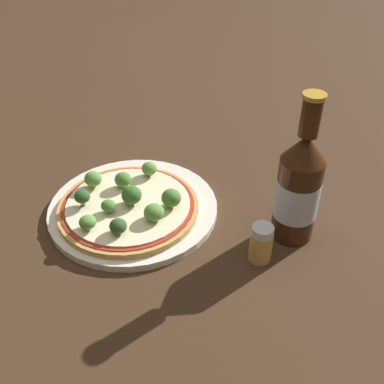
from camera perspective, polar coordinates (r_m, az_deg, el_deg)
The scene contains 15 objects.
ground_plane at distance 0.76m, azimuth -6.80°, elevation -1.60°, with size 3.00×3.00×0.00m, color #3D2819.
plate at distance 0.74m, azimuth -7.45°, elevation -2.05°, with size 0.27×0.27×0.01m.
pizza at distance 0.72m, azimuth -8.07°, elevation -1.86°, with size 0.22×0.22×0.01m.
broccoli_floret_0 at distance 0.68m, azimuth -13.11°, elevation -3.76°, with size 0.03×0.03×0.02m.
broccoli_floret_1 at distance 0.77m, azimuth -5.45°, elevation 2.98°, with size 0.03×0.03×0.03m.
broccoli_floret_2 at distance 0.70m, azimuth -2.65°, elevation -0.76°, with size 0.03×0.03×0.03m.
broccoli_floret_3 at distance 0.68m, azimuth -4.84°, elevation -2.59°, with size 0.03×0.03×0.03m.
broccoli_floret_4 at distance 0.75m, azimuth -8.76°, elevation 1.56°, with size 0.03×0.03×0.03m.
broccoli_floret_5 at distance 0.71m, azimuth -7.68°, elevation -0.39°, with size 0.03×0.03×0.03m.
broccoli_floret_6 at distance 0.70m, azimuth -10.59°, elevation -1.74°, with size 0.02×0.02×0.02m.
broccoli_floret_7 at distance 0.66m, azimuth -9.36°, elevation -4.30°, with size 0.03×0.03×0.02m.
broccoli_floret_8 at distance 0.72m, azimuth -13.76°, elevation -0.59°, with size 0.02×0.02×0.03m.
broccoli_floret_9 at distance 0.76m, azimuth -12.45°, elevation 1.64°, with size 0.03×0.03×0.03m.
beer_bottle at distance 0.66m, azimuth 13.35°, elevation 0.53°, with size 0.06×0.06×0.23m.
pepper_shaker at distance 0.64m, azimuth 8.76°, elevation -6.48°, with size 0.03×0.03×0.06m.
Camera 1 is at (0.52, -0.29, 0.47)m, focal length 42.00 mm.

